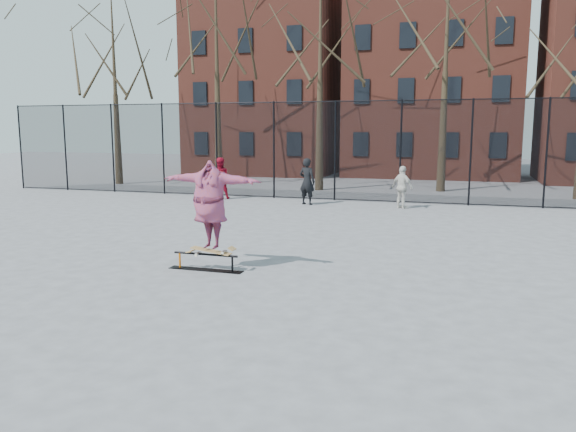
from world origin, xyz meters
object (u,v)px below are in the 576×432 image
(skateboard, at_px, (211,251))
(bystander_red, at_px, (220,178))
(skater, at_px, (210,205))
(bystander_black, at_px, (307,181))
(skate_rail, at_px, (206,263))
(bystander_white, at_px, (402,187))

(skateboard, bearing_deg, bystander_red, 113.60)
(skateboard, height_order, bystander_red, bystander_red)
(skateboard, distance_m, skater, 0.94)
(skater, xyz_separation_m, bystander_black, (-0.89, 10.43, -0.46))
(skateboard, distance_m, bystander_black, 10.48)
(skateboard, xyz_separation_m, bystander_red, (-4.81, 11.01, 0.45))
(skateboard, height_order, skater, skater)
(skate_rail, distance_m, skater, 1.22)
(bystander_red, height_order, bystander_white, bystander_red)
(bystander_black, bearing_deg, bystander_white, -164.77)
(skate_rail, bearing_deg, skateboard, -0.00)
(skate_rail, distance_m, bystander_white, 10.82)
(skate_rail, relative_size, skateboard, 1.75)
(skateboard, distance_m, bystander_white, 10.78)
(skate_rail, relative_size, bystander_red, 0.93)
(bystander_red, xyz_separation_m, bystander_white, (7.51, -0.58, -0.08))
(bystander_black, bearing_deg, skate_rail, 109.42)
(bystander_red, bearing_deg, skateboard, 79.68)
(bystander_red, bearing_deg, bystander_black, 137.66)
(skateboard, height_order, bystander_black, bystander_black)
(bystander_black, relative_size, bystander_white, 1.15)
(skater, height_order, bystander_black, skater)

